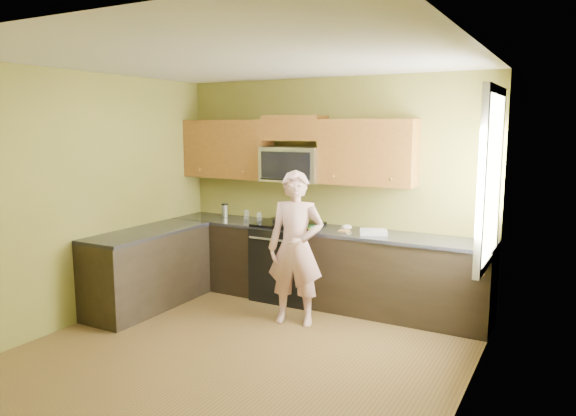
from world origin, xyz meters
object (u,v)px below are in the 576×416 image
Objects in this scene: frying_pan at (284,225)px; travel_mug at (225,217)px; microwave at (293,181)px; woman at (296,248)px; butter_tub at (312,231)px; stove at (288,261)px.

travel_mug reaches higher than frying_pan.
frying_pan is at bearing -87.90° from microwave.
butter_tub is at bearing 83.64° from woman.
woman reaches higher than butter_tub.
microwave is 4.26× the size of travel_mug.
microwave is (0.00, 0.12, 0.97)m from stove.
woman reaches higher than travel_mug.
woman is at bearing -60.22° from microwave.
stove is 8.32× the size of butter_tub.
butter_tub is (0.40, -0.16, 0.45)m from stove.
woman is 14.53× the size of butter_tub.
stove is at bearing 83.70° from frying_pan.
frying_pan reaches higher than stove.
microwave is 1.17m from travel_mug.
woman is at bearing -61.10° from frying_pan.
woman is at bearing -28.96° from travel_mug.
butter_tub is 1.47m from travel_mug.
frying_pan is at bearing 176.56° from butter_tub.
microwave reaches higher than butter_tub.
woman is 9.29× the size of travel_mug.
butter_tub is 0.64× the size of travel_mug.
travel_mug is (-1.05, 0.27, -0.03)m from frying_pan.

